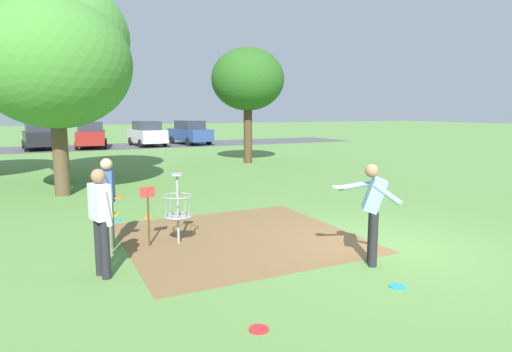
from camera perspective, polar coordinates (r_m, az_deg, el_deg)
The scene contains 18 objects.
ground_plane at distance 8.62m, azimuth 16.72°, elevation -9.10°, with size 160.00×160.00×0.00m, color #5B8942.
dirt_tee_pad at distance 8.91m, azimuth -2.19°, elevation -8.13°, with size 4.49×4.38×0.01m, color brown.
disc_golf_basket at distance 8.46m, azimuth -10.77°, elevation -3.93°, with size 0.98×0.58×1.39m.
player_foreground_watching at distance 7.42m, azimuth 15.25°, elevation -4.03°, with size 0.78×0.98×1.71m.
player_throwing at distance 7.04m, azimuth -19.94°, elevation -5.08°, with size 0.44×0.50×1.71m.
player_waiting_left at distance 8.49m, azimuth -19.03°, elevation -2.74°, with size 0.44×0.49×1.71m.
frisbee_near_basket at distance 10.75m, azimuth -18.03°, elevation -5.59°, with size 0.24×0.24×0.02m, color #1E93DB.
frisbee_by_tee at distance 10.84m, azimuth -14.21°, elevation -5.31°, with size 0.24×0.24×0.02m, color orange.
frisbee_mid_grass at distance 6.86m, azimuth 18.28°, elevation -13.76°, with size 0.24×0.24×0.02m, color #1E93DB.
frisbee_far_left at distance 5.40m, azimuth 0.37°, elevation -19.70°, with size 0.24×0.24×0.02m, color red.
tree_near_left at distance 17.29m, azimuth -25.31°, elevation 16.17°, with size 5.18×5.18×7.30m.
tree_mid_left at distance 21.39m, azimuth -1.10°, elevation 12.64°, with size 3.55×3.55×5.61m.
tree_mid_center at distance 14.35m, azimuth -25.21°, elevation 13.27°, with size 4.48×4.48×5.85m.
parking_lot_strip at distance 33.22m, azimuth -16.16°, elevation 3.87°, with size 36.00×6.00×0.01m, color #4C4C51.
parked_car_leftmost at distance 32.43m, azimuth -26.89°, elevation 4.79°, with size 2.25×4.34×1.84m.
parked_car_center_left at distance 32.14m, azimuth -21.06°, elevation 5.12°, with size 2.39×4.40×1.84m.
parked_car_center_right at distance 32.84m, azimuth -14.29°, elevation 5.49°, with size 2.25×4.34×1.84m.
parked_car_rightmost at distance 33.80m, azimuth -8.77°, elevation 5.74°, with size 2.60×4.47×1.84m.
Camera 1 is at (-5.65, -5.99, 2.58)m, focal length 30.11 mm.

